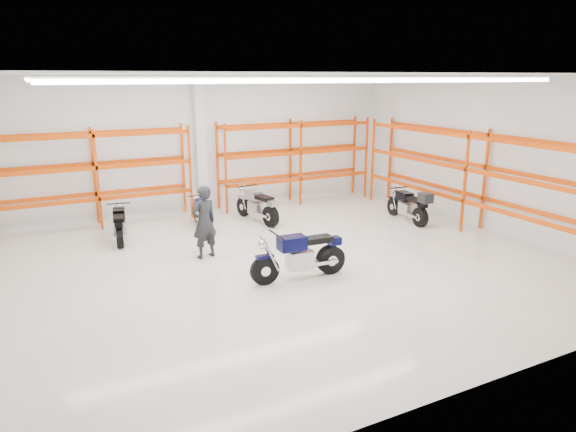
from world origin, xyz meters
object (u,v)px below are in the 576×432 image
motorcycle_back_a (120,225)px  standing_man (204,222)px  motorcycle_back_b (203,214)px  motorcycle_back_d (410,206)px  motorcycle_back_c (258,206)px  motorcycle_main (303,256)px  structural_column (200,145)px

motorcycle_back_a → standing_man: bearing=-54.5°
motorcycle_back_b → standing_man: size_ratio=1.01×
motorcycle_back_b → standing_man: standing_man is taller
motorcycle_back_d → standing_man: bearing=-178.2°
motorcycle_back_c → motorcycle_main: bearing=-101.8°
standing_man → structural_column: structural_column is taller
motorcycle_back_c → structural_column: bearing=118.0°
motorcycle_main → motorcycle_back_d: bearing=26.1°
motorcycle_main → motorcycle_back_b: (-0.79, 4.89, -0.10)m
motorcycle_main → standing_man: standing_man is taller
standing_man → structural_column: (1.41, 4.55, 1.32)m
motorcycle_back_a → motorcycle_back_b: 2.46m
motorcycle_main → motorcycle_back_c: 4.88m
structural_column → motorcycle_main: bearing=-88.9°
motorcycle_main → structural_column: bearing=91.1°
motorcycle_back_c → motorcycle_back_a: bearing=-179.4°
motorcycle_main → motorcycle_back_c: bearing=78.2°
motorcycle_back_d → motorcycle_back_b: bearing=158.9°
motorcycle_back_b → motorcycle_back_d: bearing=-21.1°
structural_column → motorcycle_back_b: bearing=-107.9°
motorcycle_back_d → motorcycle_back_a: bearing=165.6°
motorcycle_back_a → structural_column: size_ratio=0.44×
motorcycle_back_b → motorcycle_back_c: size_ratio=0.86×
motorcycle_main → structural_column: (-0.14, 6.90, 1.72)m
motorcycle_back_a → standing_man: (1.70, -2.38, 0.48)m
motorcycle_back_c → motorcycle_back_b: bearing=176.2°
motorcycle_back_c → standing_man: bearing=-136.3°
motorcycle_back_c → standing_man: size_ratio=1.18×
motorcycle_back_a → motorcycle_back_d: size_ratio=0.92×
motorcycle_main → motorcycle_back_a: 5.74m
motorcycle_main → structural_column: structural_column is taller
motorcycle_main → standing_man: bearing=123.2°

